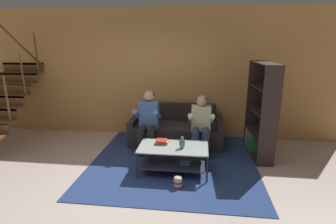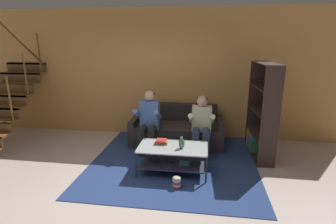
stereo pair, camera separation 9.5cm
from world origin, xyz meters
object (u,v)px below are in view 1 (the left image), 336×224
at_px(person_seated_left, 148,119).
at_px(coffee_table, 173,155).
at_px(bookshelf, 262,118).
at_px(popcorn_tub, 178,182).
at_px(book_stack, 162,142).
at_px(couch, 176,130).
at_px(person_seated_right, 201,123).
at_px(vase, 182,143).

relative_size(person_seated_left, coffee_table, 1.06).
xyz_separation_m(bookshelf, popcorn_tub, (-1.50, -1.48, -0.64)).
height_order(bookshelf, popcorn_tub, bookshelf).
relative_size(book_stack, bookshelf, 0.13).
relative_size(couch, person_seated_left, 1.59).
distance_m(person_seated_left, person_seated_right, 1.05).
bearing_deg(couch, vase, -81.08).
bearing_deg(person_seated_left, person_seated_right, -0.36).
relative_size(couch, popcorn_tub, 10.31).
bearing_deg(vase, coffee_table, 159.67).
xyz_separation_m(couch, bookshelf, (1.69, -0.37, 0.45)).
xyz_separation_m(person_seated_right, bookshelf, (1.17, 0.15, 0.10)).
distance_m(couch, vase, 1.43).
relative_size(person_seated_left, popcorn_tub, 6.48).
height_order(couch, popcorn_tub, couch).
distance_m(couch, coffee_table, 1.34).
distance_m(couch, person_seated_left, 0.83).
bearing_deg(bookshelf, couch, 167.79).
relative_size(person_seated_right, vase, 5.86).
bearing_deg(person_seated_left, book_stack, -62.20).
distance_m(person_seated_right, book_stack, 0.99).
xyz_separation_m(book_stack, bookshelf, (1.84, 0.86, 0.24)).
height_order(person_seated_right, coffee_table, person_seated_right).
relative_size(couch, bookshelf, 1.09).
bearing_deg(couch, popcorn_tub, -84.12).
bearing_deg(couch, book_stack, -96.89).
bearing_deg(coffee_table, couch, 92.96).
height_order(couch, person_seated_left, person_seated_left).
bearing_deg(popcorn_tub, book_stack, 118.57).
bearing_deg(person_seated_right, coffee_table, -119.15).
xyz_separation_m(person_seated_left, person_seated_right, (1.05, -0.01, -0.03)).
distance_m(person_seated_right, coffee_table, 1.00).
relative_size(coffee_table, vase, 5.87).
bearing_deg(couch, person_seated_left, -135.90).
distance_m(couch, bookshelf, 1.79).
bearing_deg(book_stack, person_seated_left, 117.80).
bearing_deg(popcorn_tub, coffee_table, 103.30).
distance_m(coffee_table, book_stack, 0.31).
bearing_deg(person_seated_left, vase, -49.81).
relative_size(person_seated_right, coffee_table, 1.00).
bearing_deg(popcorn_tub, couch, 95.88).
bearing_deg(popcorn_tub, person_seated_right, 75.84).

